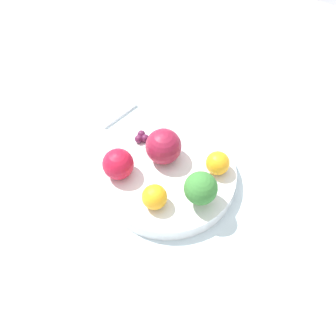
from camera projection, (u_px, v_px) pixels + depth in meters
ground_plane at (168, 187)px, 0.79m from camera, size 6.00×6.00×0.00m
table_surface at (168, 184)px, 0.79m from camera, size 1.20×1.20×0.02m
bowl at (168, 176)px, 0.77m from camera, size 0.22×0.22×0.03m
broccoli at (201, 189)px, 0.70m from camera, size 0.05×0.05×0.06m
apple_red at (164, 146)px, 0.75m from camera, size 0.06×0.06×0.06m
apple_green at (118, 164)px, 0.73m from camera, size 0.05×0.05×0.05m
orange_front at (155, 197)px, 0.70m from camera, size 0.04×0.04×0.04m
orange_back at (218, 163)px, 0.74m from camera, size 0.04×0.04×0.04m
grape_cluster at (142, 137)px, 0.79m from camera, size 0.02×0.02×0.01m
spoon at (119, 114)px, 0.86m from camera, size 0.04×0.08×0.01m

